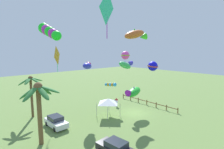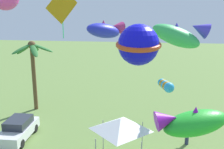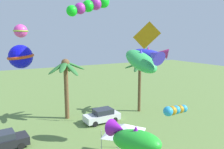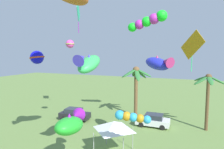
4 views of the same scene
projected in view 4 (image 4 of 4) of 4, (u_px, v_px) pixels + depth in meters
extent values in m
cylinder|color=brown|center=(207.00, 104.00, 21.90)|extent=(0.36, 0.36, 6.07)
ellipsoid|color=#2D7033|center=(217.00, 80.00, 21.40)|extent=(1.96, 0.83, 1.11)
ellipsoid|color=#2D7033|center=(210.00, 80.00, 22.31)|extent=(1.00, 1.92, 1.24)
ellipsoid|color=#2D7033|center=(201.00, 78.00, 22.44)|extent=(1.84, 1.70, 0.95)
ellipsoid|color=#2D7033|center=(201.00, 80.00, 21.44)|extent=(1.88, 1.53, 1.11)
ellipsoid|color=#2D7033|center=(210.00, 80.00, 20.72)|extent=(0.78, 2.00, 0.95)
sphere|color=brown|center=(209.00, 77.00, 21.58)|extent=(0.69, 0.69, 0.69)
cylinder|color=brown|center=(136.00, 93.00, 27.00)|extent=(0.49, 0.49, 6.44)
ellipsoid|color=#2D7033|center=(144.00, 73.00, 26.18)|extent=(2.33, 0.92, 1.22)
ellipsoid|color=#2D7033|center=(141.00, 74.00, 27.28)|extent=(1.64, 2.11, 1.62)
ellipsoid|color=#2D7033|center=(135.00, 73.00, 27.71)|extent=(1.54, 2.22, 1.48)
ellipsoid|color=#2D7033|center=(129.00, 73.00, 26.97)|extent=(2.22, 0.93, 1.47)
ellipsoid|color=#2D7033|center=(130.00, 73.00, 26.05)|extent=(1.74, 2.30, 1.16)
ellipsoid|color=#2D7033|center=(137.00, 75.00, 25.79)|extent=(1.48, 2.14, 1.64)
sphere|color=brown|center=(136.00, 70.00, 26.66)|extent=(0.93, 0.93, 0.93)
cube|color=black|center=(75.00, 115.00, 25.68)|extent=(4.03, 2.03, 0.70)
cube|color=#282D38|center=(74.00, 110.00, 25.66)|extent=(2.15, 1.66, 0.56)
cylinder|color=black|center=(86.00, 117.00, 26.09)|extent=(0.61, 0.23, 0.60)
cylinder|color=black|center=(80.00, 120.00, 24.61)|extent=(0.61, 0.23, 0.60)
cylinder|color=black|center=(70.00, 115.00, 26.81)|extent=(0.61, 0.23, 0.60)
cylinder|color=black|center=(64.00, 118.00, 25.33)|extent=(0.61, 0.23, 0.60)
cube|color=silver|center=(153.00, 121.00, 23.32)|extent=(3.93, 1.78, 0.70)
cube|color=#282D38|center=(154.00, 116.00, 23.20)|extent=(2.06, 1.54, 0.56)
cylinder|color=black|center=(141.00, 125.00, 23.07)|extent=(0.60, 0.19, 0.60)
cylinder|color=black|center=(144.00, 121.00, 24.52)|extent=(0.60, 0.19, 0.60)
cylinder|color=black|center=(162.00, 127.00, 22.19)|extent=(0.60, 0.19, 0.60)
cylinder|color=black|center=(164.00, 123.00, 23.64)|extent=(0.60, 0.19, 0.60)
cylinder|color=#9E9EA3|center=(94.00, 145.00, 16.27)|extent=(0.06, 0.06, 2.10)
cylinder|color=#9E9EA3|center=(106.00, 133.00, 18.66)|extent=(0.06, 0.06, 2.10)
cylinder|color=#9E9EA3|center=(133.00, 138.00, 17.67)|extent=(0.06, 0.06, 2.10)
pyramid|color=white|center=(114.00, 125.00, 16.83)|extent=(2.86, 2.86, 0.75)
ellipsoid|color=#232AC6|center=(157.00, 64.00, 16.46)|extent=(2.97, 2.88, 1.41)
cone|color=#AD2A6B|center=(167.00, 62.00, 15.35)|extent=(1.30, 1.29, 0.98)
cone|color=#AD2A6B|center=(157.00, 58.00, 16.41)|extent=(0.76, 0.76, 0.55)
sphere|color=#EF44B3|center=(70.00, 44.00, 21.42)|extent=(0.90, 0.90, 0.90)
torus|color=#8AB032|center=(70.00, 44.00, 21.42)|extent=(1.39, 1.39, 0.14)
sphere|color=#0E0EDF|center=(37.00, 57.00, 17.82)|extent=(1.21, 1.21, 1.21)
torus|color=#C1441C|center=(37.00, 57.00, 17.82)|extent=(1.42, 1.41, 0.30)
ellipsoid|color=green|center=(70.00, 126.00, 13.73)|extent=(2.41, 3.77, 1.78)
cone|color=purple|center=(77.00, 115.00, 15.17)|extent=(1.31, 1.44, 1.23)
cone|color=purple|center=(69.00, 118.00, 13.68)|extent=(0.80, 0.80, 0.68)
ellipsoid|color=green|center=(89.00, 64.00, 13.89)|extent=(1.41, 2.79, 1.76)
cone|color=#4437D9|center=(81.00, 59.00, 12.77)|extent=(0.86, 1.08, 1.05)
cone|color=#4437D9|center=(89.00, 58.00, 13.85)|extent=(0.54, 0.54, 0.53)
sphere|color=#15E623|center=(162.00, 16.00, 22.49)|extent=(1.30, 1.30, 1.30)
sphere|color=#BA2CB3|center=(154.00, 19.00, 22.85)|extent=(1.25, 1.25, 1.25)
sphere|color=#15E623|center=(147.00, 22.00, 23.20)|extent=(1.20, 1.20, 1.20)
sphere|color=#BA2CB3|center=(139.00, 25.00, 23.56)|extent=(1.15, 1.15, 1.15)
sphere|color=#15E623|center=(132.00, 27.00, 23.92)|extent=(1.09, 1.09, 1.09)
cube|color=#26C489|center=(78.00, 12.00, 24.68)|extent=(1.29, 2.70, 2.95)
cylinder|color=purple|center=(79.00, 25.00, 24.86)|extent=(0.06, 0.06, 1.92)
cube|color=#C38A0D|center=(192.00, 45.00, 18.67)|extent=(2.19, 1.92, 2.83)
cylinder|color=#28DC72|center=(192.00, 62.00, 18.83)|extent=(0.06, 0.06, 1.86)
sphere|color=#2A9EE1|center=(120.00, 115.00, 13.38)|extent=(0.66, 0.66, 0.66)
sphere|color=#C28518|center=(126.00, 116.00, 13.30)|extent=(0.63, 0.63, 0.63)
sphere|color=#2A9EE1|center=(133.00, 117.00, 13.22)|extent=(0.61, 0.61, 0.61)
sphere|color=#C28518|center=(140.00, 118.00, 13.13)|extent=(0.58, 0.58, 0.58)
sphere|color=#2A9EE1|center=(147.00, 120.00, 13.05)|extent=(0.56, 0.56, 0.56)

